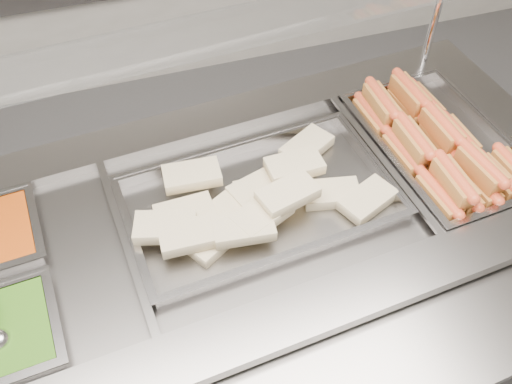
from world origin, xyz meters
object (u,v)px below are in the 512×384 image
object	(u,v)px
steam_counter	(242,295)
pan_wraps	(259,203)
pan_hotdogs	(437,150)
sneeze_guard	(201,37)

from	to	relation	value
steam_counter	pan_wraps	size ratio (longest dim) A/B	2.73
pan_hotdogs	sneeze_guard	bearing A→B (deg)	165.37
pan_hotdogs	pan_wraps	world-z (taller)	same
pan_wraps	steam_counter	bearing A→B (deg)	-175.35
sneeze_guard	pan_wraps	size ratio (longest dim) A/B	2.35
steam_counter	sneeze_guard	bearing A→B (deg)	94.65
steam_counter	pan_wraps	world-z (taller)	pan_wraps
sneeze_guard	pan_hotdogs	distance (m)	0.85
steam_counter	pan_wraps	xyz separation A→B (m)	(0.07, 0.01, 0.46)
steam_counter	pan_hotdogs	size ratio (longest dim) A/B	3.37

